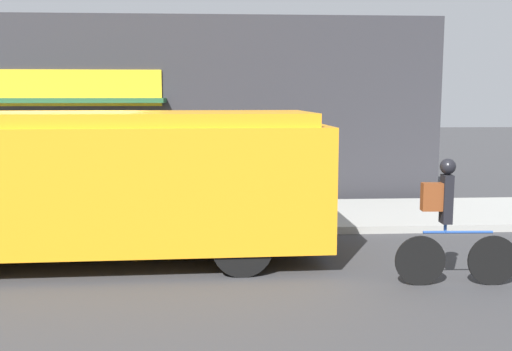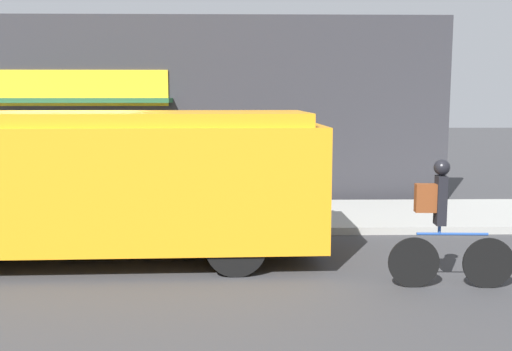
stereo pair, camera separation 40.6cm
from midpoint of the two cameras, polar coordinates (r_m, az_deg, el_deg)
ground_plane at (r=10.96m, az=-16.01°, el=-5.62°), size 70.00×70.00×0.00m
sidewalk at (r=12.30m, az=-14.34°, el=-3.81°), size 28.00×2.86×0.13m
storefront at (r=13.86m, az=-13.02°, el=6.08°), size 15.34×0.95×4.23m
school_bus at (r=9.12m, az=-12.12°, el=-0.65°), size 6.84×2.67×2.22m
cyclist at (r=8.06m, az=18.79°, el=-4.65°), size 1.61×0.21×1.66m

